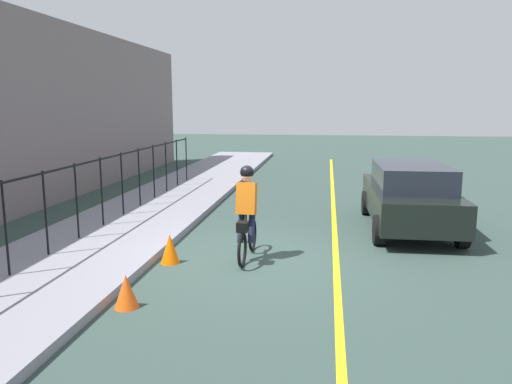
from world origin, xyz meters
name	(u,v)px	position (x,y,z in m)	size (l,w,h in m)	color
ground_plane	(253,258)	(0.00, 0.00, 0.00)	(80.00, 80.00, 0.00)	#31443E
lane_line_centre	(336,262)	(0.00, -1.60, 0.00)	(36.00, 0.12, 0.01)	yellow
sidewalk	(88,248)	(0.00, 3.40, 0.07)	(40.00, 3.20, 0.15)	gray
iron_fence	(89,182)	(1.00, 3.80, 1.25)	(15.35, 0.04, 1.60)	black
cyclist_lead	(247,213)	(-0.10, 0.10, 0.91)	(1.71, 0.37, 1.83)	black
patrol_sedan	(410,195)	(2.79, -3.34, 0.82)	(4.42, 1.97, 1.58)	black
traffic_cone_near	(126,291)	(-2.61, 1.48, 0.25)	(0.36, 0.36, 0.50)	#FB5715
traffic_cone_far	(170,249)	(-0.51, 1.50, 0.28)	(0.36, 0.36, 0.56)	#FE6205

